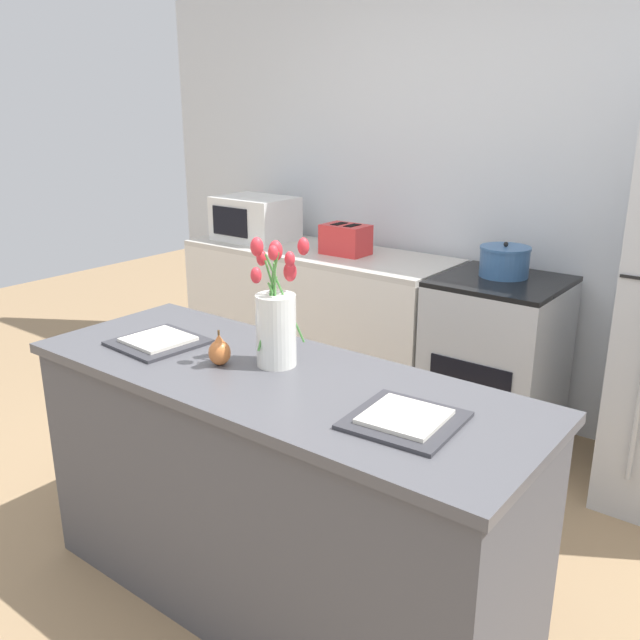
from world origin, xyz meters
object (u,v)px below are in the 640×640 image
toaster (346,239)px  microwave (255,219)px  plate_setting_right (405,419)px  flower_vase (276,320)px  plate_setting_left (158,341)px  stove_range (495,363)px  cooking_pot (504,261)px  pear_figurine (220,351)px

toaster → microwave: size_ratio=0.58×
plate_setting_right → microwave: 2.65m
flower_vase → plate_setting_left: size_ratio=1.40×
stove_range → plate_setting_right: (0.42, -1.64, 0.45)m
stove_range → plate_setting_left: size_ratio=2.88×
flower_vase → plate_setting_right: flower_vase is taller
stove_range → plate_setting_left: bearing=-110.7°
plate_setting_left → stove_range: bearing=69.3°
cooking_pot → plate_setting_left: bearing=-109.4°
plate_setting_right → microwave: (-2.08, 1.64, 0.13)m
pear_figurine → microwave: (-1.36, 1.65, 0.09)m
plate_setting_left → microwave: 1.95m
flower_vase → pear_figurine: bearing=-141.5°
plate_setting_right → toaster: size_ratio=1.11×
flower_vase → cooking_pot: 1.59m
plate_setting_right → toaster: toaster is taller
plate_setting_right → toaster: 2.14m
flower_vase → plate_setting_left: (-0.48, -0.11, -0.15)m
stove_range → microwave: (-1.66, -0.00, 0.58)m
flower_vase → microwave: flower_vase is taller
plate_setting_right → pear_figurine: bearing=-179.5°
plate_setting_left → microwave: size_ratio=0.65×
cooking_pot → microwave: size_ratio=0.52×
flower_vase → plate_setting_left: flower_vase is taller
flower_vase → plate_setting_right: bearing=-11.3°
flower_vase → cooking_pot: flower_vase is taller
pear_figurine → plate_setting_right: size_ratio=0.39×
stove_range → toaster: bearing=-179.9°
flower_vase → cooking_pot: (0.12, 1.59, -0.07)m
stove_range → pear_figurine: (-0.29, -1.65, 0.49)m
pear_figurine → cooking_pot: cooking_pot is taller
flower_vase → microwave: (-1.51, 1.53, -0.01)m
cooking_pot → microwave: microwave is taller
plate_setting_left → cooking_pot: size_ratio=1.24×
plate_setting_right → toaster: (-1.38, 1.64, 0.08)m
pear_figurine → microwave: bearing=129.6°
toaster → cooking_pot: bearing=3.8°
flower_vase → toaster: 1.73m
stove_range → cooking_pot: cooking_pot is taller
toaster → plate_setting_left: bearing=-78.5°
pear_figurine → plate_setting_left: pear_figurine is taller
pear_figurine → cooking_pot: bearing=80.9°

